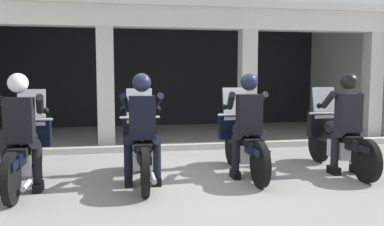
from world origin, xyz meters
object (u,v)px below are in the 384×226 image
(police_officer_far_right, at_px, (347,115))
(motorcycle_far_right, at_px, (337,139))
(motorcycle_center_left, at_px, (141,147))
(motorcycle_center_right, at_px, (242,142))
(police_officer_far_left, at_px, (20,122))
(motorcycle_far_left, at_px, (26,151))
(police_officer_center_right, at_px, (248,116))
(police_officer_center_left, at_px, (142,120))

(police_officer_far_right, bearing_deg, motorcycle_far_right, 95.20)
(motorcycle_center_left, distance_m, motorcycle_far_right, 3.20)
(motorcycle_center_left, height_order, motorcycle_center_right, same)
(police_officer_far_left, bearing_deg, motorcycle_far_right, 14.71)
(motorcycle_center_left, height_order, police_officer_far_right, police_officer_far_right)
(motorcycle_far_right, bearing_deg, police_officer_far_left, -169.49)
(motorcycle_far_left, height_order, motorcycle_center_left, same)
(police_officer_far_left, height_order, motorcycle_center_right, police_officer_far_left)
(motorcycle_center_left, xyz_separation_m, motorcycle_far_right, (3.20, 0.10, 0.00))
(motorcycle_far_right, bearing_deg, motorcycle_center_left, -172.67)
(motorcycle_far_left, distance_m, motorcycle_center_right, 3.21)
(motorcycle_far_right, bearing_deg, police_officer_center_right, -166.01)
(motorcycle_center_left, relative_size, police_officer_center_left, 1.29)
(police_officer_far_left, relative_size, police_officer_center_right, 1.00)
(motorcycle_far_left, height_order, police_officer_center_right, police_officer_center_right)
(police_officer_center_right, bearing_deg, motorcycle_far_right, 16.61)
(police_officer_center_left, relative_size, motorcycle_far_right, 0.78)
(police_officer_far_left, bearing_deg, motorcycle_far_left, 99.40)
(police_officer_center_right, bearing_deg, motorcycle_center_left, -176.77)
(police_officer_center_left, height_order, motorcycle_far_right, police_officer_center_left)
(police_officer_far_left, distance_m, motorcycle_center_right, 3.27)
(motorcycle_far_right, bearing_deg, motorcycle_center_right, -176.09)
(motorcycle_far_right, relative_size, police_officer_far_right, 1.29)
(police_officer_far_left, bearing_deg, motorcycle_center_right, 17.97)
(police_officer_center_left, height_order, police_officer_center_right, same)
(motorcycle_far_left, distance_m, police_officer_far_left, 0.52)
(police_officer_far_left, height_order, police_officer_center_right, same)
(police_officer_far_left, xyz_separation_m, police_officer_center_left, (1.60, 0.04, 0.00))
(motorcycle_center_left, xyz_separation_m, police_officer_center_left, (-0.00, -0.28, 0.44))
(motorcycle_far_right, bearing_deg, police_officer_center_left, -167.63)
(police_officer_far_left, height_order, motorcycle_center_left, police_officer_far_left)
(police_officer_center_left, bearing_deg, motorcycle_far_right, 14.39)
(motorcycle_far_left, relative_size, motorcycle_center_left, 1.00)
(police_officer_center_left, distance_m, motorcycle_center_right, 1.72)
(police_officer_center_left, relative_size, motorcycle_center_right, 0.78)
(motorcycle_center_left, relative_size, police_officer_center_right, 1.29)
(motorcycle_center_right, xyz_separation_m, police_officer_center_right, (-0.00, -0.28, 0.44))
(motorcycle_far_right, bearing_deg, motorcycle_far_left, -172.86)
(motorcycle_far_right, distance_m, police_officer_far_right, 0.52)
(police_officer_center_left, relative_size, police_officer_center_right, 1.00)
(police_officer_center_left, bearing_deg, police_officer_far_right, 9.35)
(motorcycle_center_left, bearing_deg, police_officer_center_left, -82.78)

